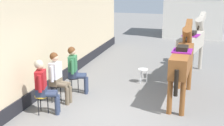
{
  "coord_description": "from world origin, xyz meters",
  "views": [
    {
      "loc": [
        1.83,
        -6.55,
        3.27
      ],
      "look_at": [
        -0.4,
        1.2,
        1.05
      ],
      "focal_mm": 49.43,
      "sensor_mm": 36.0,
      "label": 1
    }
  ],
  "objects_px": {
    "saddled_horse_near": "(183,59)",
    "spare_stool_white": "(143,71)",
    "saddled_horse_far": "(192,42)",
    "seated_visitor_near": "(44,84)",
    "seated_visitor_far": "(75,68)",
    "seated_visitor_middle": "(57,75)"
  },
  "relations": [
    {
      "from": "saddled_horse_far",
      "to": "spare_stool_white",
      "type": "distance_m",
      "value": 2.1
    },
    {
      "from": "seated_visitor_near",
      "to": "seated_visitor_middle",
      "type": "bearing_deg",
      "value": 89.73
    },
    {
      "from": "seated_visitor_far",
      "to": "saddled_horse_near",
      "type": "xyz_separation_m",
      "value": [
        3.01,
        0.37,
        0.38
      ]
    },
    {
      "from": "seated_visitor_near",
      "to": "seated_visitor_middle",
      "type": "height_order",
      "value": "same"
    },
    {
      "from": "saddled_horse_near",
      "to": "seated_visitor_far",
      "type": "bearing_deg",
      "value": -172.95
    },
    {
      "from": "seated_visitor_far",
      "to": "saddled_horse_far",
      "type": "relative_size",
      "value": 0.47
    },
    {
      "from": "seated_visitor_near",
      "to": "seated_visitor_middle",
      "type": "xyz_separation_m",
      "value": [
        0.0,
        0.76,
        0.0
      ]
    },
    {
      "from": "seated_visitor_far",
      "to": "spare_stool_white",
      "type": "xyz_separation_m",
      "value": [
        1.74,
        1.45,
        -0.38
      ]
    },
    {
      "from": "seated_visitor_far",
      "to": "saddled_horse_near",
      "type": "relative_size",
      "value": 0.46
    },
    {
      "from": "seated_visitor_near",
      "to": "saddled_horse_near",
      "type": "relative_size",
      "value": 0.46
    },
    {
      "from": "seated_visitor_near",
      "to": "seated_visitor_far",
      "type": "distance_m",
      "value": 1.56
    },
    {
      "from": "saddled_horse_far",
      "to": "spare_stool_white",
      "type": "xyz_separation_m",
      "value": [
        -1.44,
        -1.33,
        -0.76
      ]
    },
    {
      "from": "seated_visitor_middle",
      "to": "saddled_horse_far",
      "type": "bearing_deg",
      "value": 46.85
    },
    {
      "from": "saddled_horse_far",
      "to": "seated_visitor_far",
      "type": "bearing_deg",
      "value": -138.76
    },
    {
      "from": "seated_visitor_middle",
      "to": "saddled_horse_far",
      "type": "xyz_separation_m",
      "value": [
        3.35,
        3.57,
        0.38
      ]
    },
    {
      "from": "seated_visitor_far",
      "to": "spare_stool_white",
      "type": "height_order",
      "value": "seated_visitor_far"
    },
    {
      "from": "saddled_horse_near",
      "to": "seated_visitor_near",
      "type": "bearing_deg",
      "value": -148.84
    },
    {
      "from": "saddled_horse_near",
      "to": "saddled_horse_far",
      "type": "distance_m",
      "value": 2.42
    },
    {
      "from": "seated_visitor_near",
      "to": "saddled_horse_far",
      "type": "xyz_separation_m",
      "value": [
        3.35,
        4.34,
        0.38
      ]
    },
    {
      "from": "seated_visitor_near",
      "to": "spare_stool_white",
      "type": "height_order",
      "value": "seated_visitor_near"
    },
    {
      "from": "saddled_horse_near",
      "to": "spare_stool_white",
      "type": "relative_size",
      "value": 6.52
    },
    {
      "from": "seated_visitor_near",
      "to": "seated_visitor_middle",
      "type": "relative_size",
      "value": 1.0
    }
  ]
}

